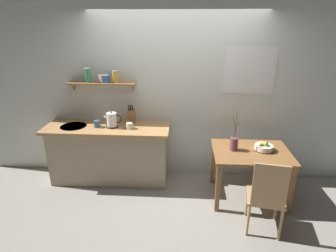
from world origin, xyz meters
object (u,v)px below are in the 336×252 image
Objects in this scene: coffee_mug_spare at (130,126)px; fruit_bowl at (264,147)px; knife_block at (131,116)px; coffee_mug_by_sink at (97,124)px; twig_vase at (234,143)px; electric_kettle at (112,120)px; dining_table at (251,158)px; dining_chair_near at (267,195)px.

fruit_bowl is at bearing -6.75° from coffee_mug_spare.
coffee_mug_by_sink is (-0.48, -0.17, -0.07)m from knife_block.
twig_vase is 2.13× the size of electric_kettle.
twig_vase reaches higher than fruit_bowl.
dining_table is 4.20× the size of fruit_bowl.
twig_vase is 4.33× the size of coffee_mug_by_sink.
dining_chair_near is (0.04, -0.72, -0.09)m from dining_table.
knife_block is 0.51m from coffee_mug_by_sink.
dining_chair_near reaches higher than dining_table.
dining_chair_near is 7.57× the size of coffee_mug_spare.
coffee_mug_by_sink is (-2.18, 0.28, 0.34)m from dining_table.
fruit_bowl is at bearing -7.15° from electric_kettle.
dining_table is at bearing 93.11° from dining_chair_near.
dining_chair_near is at bearing -29.14° from coffee_mug_spare.
knife_block reaches higher than dining_table.
dining_table is at bearing -170.63° from fruit_bowl.
coffee_mug_spare is at bearing 170.86° from twig_vase.
coffee_mug_spare is at bearing -9.98° from electric_kettle.
coffee_mug_spare is at bearing 173.25° from fruit_bowl.
coffee_mug_spare is (0.48, -0.03, -0.01)m from coffee_mug_by_sink.
dining_chair_near is 3.99× the size of fruit_bowl.
twig_vase is 1.96m from coffee_mug_by_sink.
dining_chair_near is 1.75× the size of twig_vase.
coffee_mug_by_sink is at bearing 172.24° from twig_vase.
knife_block is (-1.74, 1.17, 0.50)m from dining_chair_near.
dining_table is 0.72m from dining_chair_near.
twig_vase reaches higher than dining_chair_near.
dining_table is 2.01m from electric_kettle.
dining_chair_near is 3.74× the size of electric_kettle.
twig_vase reaches higher than coffee_mug_spare.
coffee_mug_by_sink is (-0.22, -0.02, -0.06)m from electric_kettle.
electric_kettle reaches higher than coffee_mug_spare.
coffee_mug_by_sink is 0.49m from coffee_mug_spare.
knife_block is at bearing 20.03° from coffee_mug_by_sink.
electric_kettle is at bearing 153.11° from dining_chair_near.
knife_block is (-1.46, 0.44, 0.20)m from twig_vase.
fruit_bowl is 1.90× the size of coffee_mug_by_sink.
electric_kettle reaches higher than dining_chair_near.
coffee_mug_spare reaches higher than dining_chair_near.
dining_table is 1.80m from knife_block.
dining_table is 0.23m from fruit_bowl.
twig_vase reaches higher than coffee_mug_by_sink.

